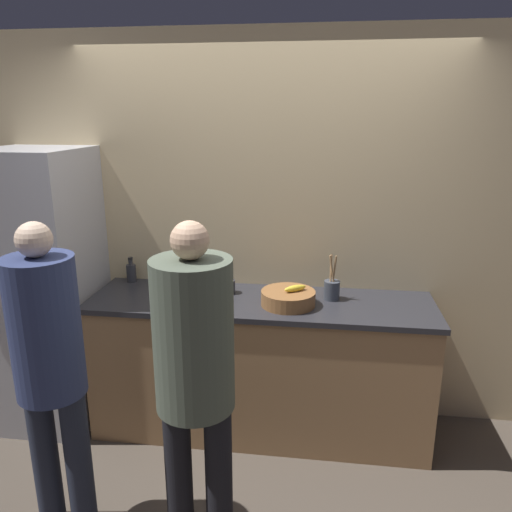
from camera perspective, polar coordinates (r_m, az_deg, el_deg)
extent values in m
plane|color=#4C4238|center=(3.36, -0.36, -22.26)|extent=(14.00, 14.00, 0.00)
cube|color=#D6BC8C|center=(3.40, 1.22, 2.77)|extent=(5.20, 0.06, 2.60)
cube|color=#9E754C|center=(3.41, 0.51, -12.54)|extent=(2.17, 0.63, 0.90)
cube|color=#28282D|center=(3.21, 0.53, -5.23)|extent=(2.20, 0.66, 0.03)
cube|color=#B7B7BC|center=(3.63, -22.79, -3.63)|extent=(0.62, 0.67, 1.87)
cylinder|color=#232838|center=(2.94, -22.92, -20.55)|extent=(0.13, 0.13, 0.78)
cylinder|color=#232838|center=(2.86, -19.60, -21.28)|extent=(0.13, 0.13, 0.78)
cylinder|color=navy|center=(2.54, -22.96, -7.53)|extent=(0.33, 0.33, 0.68)
sphere|color=beige|center=(2.41, -24.05, 1.73)|extent=(0.16, 0.16, 0.16)
cylinder|color=black|center=(2.65, -8.80, -23.58)|extent=(0.13, 0.13, 0.80)
cylinder|color=black|center=(2.61, -4.26, -24.14)|extent=(0.13, 0.13, 0.80)
cylinder|color=#515B4C|center=(2.23, -7.16, -9.00)|extent=(0.36, 0.36, 0.70)
sphere|color=#DBAD89|center=(2.08, -7.57, 1.79)|extent=(0.17, 0.17, 0.17)
cylinder|color=brown|center=(3.10, 3.69, -4.82)|extent=(0.34, 0.34, 0.09)
ellipsoid|color=yellow|center=(3.08, 4.50, -3.70)|extent=(0.15, 0.12, 0.04)
cylinder|color=#3D424C|center=(3.22, 8.65, -3.88)|extent=(0.10, 0.10, 0.12)
cylinder|color=#99754C|center=(3.18, 8.54, -2.00)|extent=(0.01, 0.05, 0.24)
cylinder|color=#99754C|center=(3.19, 8.90, -1.99)|extent=(0.03, 0.05, 0.24)
cylinder|color=#99754C|center=(3.18, 8.74, -2.07)|extent=(0.05, 0.01, 0.24)
cylinder|color=#236033|center=(3.30, -6.47, -3.32)|extent=(0.07, 0.07, 0.12)
cylinder|color=#236033|center=(3.28, -6.52, -2.04)|extent=(0.03, 0.03, 0.04)
cylinder|color=black|center=(3.27, -6.53, -1.63)|extent=(0.04, 0.04, 0.01)
cylinder|color=#333338|center=(3.62, -14.05, -1.93)|extent=(0.07, 0.07, 0.12)
cylinder|color=#333338|center=(3.59, -14.14, -0.68)|extent=(0.03, 0.03, 0.04)
cylinder|color=black|center=(3.59, -14.17, -0.27)|extent=(0.03, 0.03, 0.01)
cylinder|color=#28282D|center=(3.30, -3.15, -3.52)|extent=(0.09, 0.09, 0.09)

